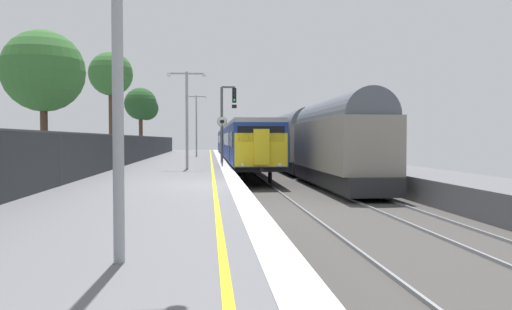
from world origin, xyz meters
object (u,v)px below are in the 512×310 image
at_px(background_tree_left, 110,75).
at_px(freight_train_adjacent_track, 312,139).
at_px(commuter_train_at_platform, 237,142).
at_px(platform_lamp_far, 196,120).
at_px(background_tree_centre, 142,105).
at_px(platform_lamp_mid, 187,111).
at_px(speed_limit_sign, 222,134).
at_px(background_tree_right, 44,74).
at_px(signal_gantry, 226,115).
at_px(platform_lamp_near, 117,12).

bearing_deg(background_tree_left, freight_train_adjacent_track, -33.55).
distance_m(commuter_train_at_platform, platform_lamp_far, 4.35).
height_order(commuter_train_at_platform, freight_train_adjacent_track, freight_train_adjacent_track).
bearing_deg(platform_lamp_far, background_tree_centre, 123.20).
bearing_deg(platform_lamp_mid, speed_limit_sign, 60.41).
height_order(background_tree_left, background_tree_right, background_tree_left).
xyz_separation_m(commuter_train_at_platform, background_tree_left, (-10.62, -4.87, 5.48)).
height_order(platform_lamp_mid, background_tree_right, background_tree_right).
xyz_separation_m(signal_gantry, platform_lamp_mid, (-2.27, -7.75, -0.20)).
xyz_separation_m(signal_gantry, background_tree_left, (-9.15, 7.48, 3.54)).
bearing_deg(signal_gantry, background_tree_right, -131.14).
xyz_separation_m(speed_limit_sign, background_tree_right, (-8.29, -5.52, 2.73)).
bearing_deg(background_tree_centre, background_tree_right, -90.62).
bearing_deg(platform_lamp_far, background_tree_right, -106.63).
bearing_deg(platform_lamp_far, platform_lamp_mid, -90.00).
bearing_deg(background_tree_right, platform_lamp_far, 73.37).
relative_size(speed_limit_sign, background_tree_left, 0.33).
distance_m(speed_limit_sign, background_tree_centre, 26.55).
distance_m(commuter_train_at_platform, speed_limit_sign, 16.85).
distance_m(freight_train_adjacent_track, signal_gantry, 6.15).
xyz_separation_m(freight_train_adjacent_track, background_tree_right, (-14.14, -7.69, 3.03)).
bearing_deg(platform_lamp_mid, freight_train_adjacent_track, 35.47).
relative_size(speed_limit_sign, background_tree_centre, 0.41).
height_order(signal_gantry, speed_limit_sign, signal_gantry).
xyz_separation_m(speed_limit_sign, platform_lamp_near, (-1.91, -22.56, 1.29)).
relative_size(freight_train_adjacent_track, platform_lamp_mid, 4.94).
relative_size(signal_gantry, platform_lamp_near, 0.98).
relative_size(freight_train_adjacent_track, background_tree_right, 3.80).
height_order(signal_gantry, background_tree_right, background_tree_right).
height_order(commuter_train_at_platform, background_tree_left, background_tree_left).
bearing_deg(signal_gantry, background_tree_left, 140.72).
bearing_deg(speed_limit_sign, background_tree_left, 126.49).
bearing_deg(background_tree_right, platform_lamp_mid, 18.70).
xyz_separation_m(commuter_train_at_platform, platform_lamp_far, (-3.75, -0.89, 2.01)).
height_order(signal_gantry, background_tree_centre, background_tree_centre).
bearing_deg(background_tree_centre, freight_train_adjacent_track, -58.94).
xyz_separation_m(freight_train_adjacent_track, speed_limit_sign, (-5.85, -2.17, 0.29)).
distance_m(freight_train_adjacent_track, platform_lamp_near, 25.97).
relative_size(background_tree_centre, background_tree_right, 1.09).
xyz_separation_m(signal_gantry, background_tree_right, (-8.65, -9.91, 1.36)).
xyz_separation_m(platform_lamp_mid, platform_lamp_far, (0.00, 19.20, 0.26)).
height_order(speed_limit_sign, background_tree_left, background_tree_left).
bearing_deg(freight_train_adjacent_track, background_tree_right, -151.47).
bearing_deg(background_tree_left, signal_gantry, -39.28).
xyz_separation_m(platform_lamp_near, platform_lamp_far, (-0.00, 38.41, 0.14)).
height_order(platform_lamp_far, background_tree_left, background_tree_left).
distance_m(platform_lamp_far, background_tree_right, 22.34).
relative_size(platform_lamp_near, platform_lamp_far, 0.95).
bearing_deg(commuter_train_at_platform, background_tree_centre, 139.55).
xyz_separation_m(commuter_train_at_platform, signal_gantry, (-1.48, -12.35, 1.95)).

